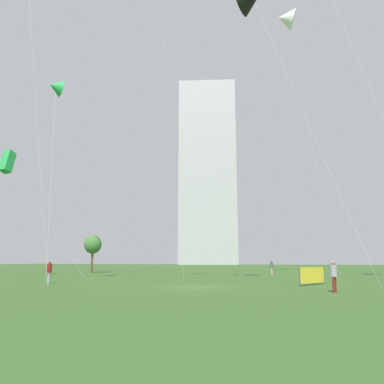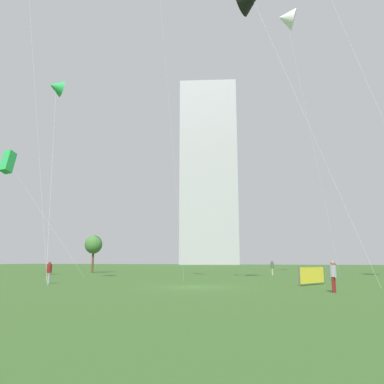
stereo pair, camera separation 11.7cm
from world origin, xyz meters
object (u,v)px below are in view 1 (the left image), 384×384
at_px(kite_flying_2, 56,87).
at_px(park_tree_0, 93,245).
at_px(person_standing_0, 334,269).
at_px(person_standing_3, 334,274).
at_px(person_standing_1, 272,267).
at_px(kite_flying_3, 286,19).
at_px(event_banner, 312,275).
at_px(person_standing_2, 49,271).
at_px(kite_flying_4, 7,162).
at_px(distant_highrise_0, 208,174).

height_order(kite_flying_2, park_tree_0, kite_flying_2).
xyz_separation_m(person_standing_0, person_standing_3, (-0.31, -18.39, 0.07)).
distance_m(person_standing_1, kite_flying_3, 32.72).
bearing_deg(park_tree_0, person_standing_3, -37.07).
bearing_deg(person_standing_0, person_standing_3, -57.06).
relative_size(person_standing_1, event_banner, 0.56).
relative_size(person_standing_2, person_standing_3, 0.98).
height_order(person_standing_3, kite_flying_4, kite_flying_4).
bearing_deg(person_standing_2, person_standing_1, 102.74).
bearing_deg(distant_highrise_0, kite_flying_2, -97.36).
bearing_deg(event_banner, kite_flying_4, 177.49).
xyz_separation_m(distant_highrise_0, event_banner, (47.39, -129.57, -39.64)).
distance_m(kite_flying_3, event_banner, 37.98).
bearing_deg(person_standing_0, person_standing_1, 178.83).
distance_m(person_standing_1, distant_highrise_0, 126.29).
bearing_deg(event_banner, person_standing_1, 106.39).
relative_size(person_standing_0, kite_flying_2, 0.07).
distance_m(person_standing_2, kite_flying_4, 16.79).
relative_size(person_standing_3, park_tree_0, 0.32).
height_order(person_standing_1, event_banner, person_standing_1).
distance_m(kite_flying_3, park_tree_0, 40.66).
distance_m(park_tree_0, distant_highrise_0, 118.80).
xyz_separation_m(kite_flying_2, event_banner, (26.94, -4.59, -20.47)).
xyz_separation_m(person_standing_0, kite_flying_2, (-28.56, -7.98, 20.25)).
relative_size(person_standing_3, kite_flying_3, 0.05).
bearing_deg(kite_flying_3, event_banner, -83.37).
bearing_deg(park_tree_0, kite_flying_3, 2.30).
bearing_deg(person_standing_0, distant_highrise_0, 146.61).
height_order(person_standing_2, person_standing_3, person_standing_3).
xyz_separation_m(park_tree_0, distant_highrise_0, (-17.38, 111.73, 36.45)).
xyz_separation_m(person_standing_1, person_standing_2, (-13.14, -22.05, -0.02)).
xyz_separation_m(kite_flying_4, distant_highrise_0, (-17.83, 128.28, 28.58)).
bearing_deg(person_standing_1, kite_flying_2, -53.92).
relative_size(person_standing_1, distant_highrise_0, 0.02).
bearing_deg(person_standing_1, distant_highrise_0, -153.41).
bearing_deg(person_standing_3, kite_flying_4, -84.69).
relative_size(kite_flying_2, kite_flying_4, 1.71).
bearing_deg(event_banner, park_tree_0, 149.27).
relative_size(person_standing_3, event_banner, 0.56).
relative_size(person_standing_1, kite_flying_2, 0.07).
relative_size(person_standing_2, kite_flying_3, 0.05).
height_order(person_standing_2, event_banner, person_standing_2).
relative_size(person_standing_0, event_banner, 0.52).
distance_m(kite_flying_4, distant_highrise_0, 132.63).
relative_size(kite_flying_4, park_tree_0, 2.51).
bearing_deg(kite_flying_4, kite_flying_3, 32.86).
bearing_deg(kite_flying_2, event_banner, -9.67).
bearing_deg(kite_flying_3, park_tree_0, -177.70).
xyz_separation_m(kite_flying_2, kite_flying_3, (24.73, 14.37, 12.36)).
relative_size(park_tree_0, distant_highrise_0, 0.06).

